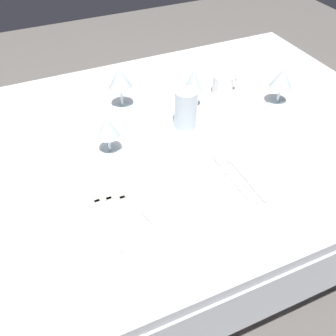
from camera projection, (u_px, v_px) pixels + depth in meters
The scene contains 15 objects.
ground_plane at pixel (145, 282), 1.74m from camera, with size 6.00×6.00×0.00m, color slate.
dining_table at pixel (137, 167), 1.30m from camera, with size 1.80×1.11×0.74m.
dinner_plate at pixel (187, 198), 1.07m from camera, with size 0.25×0.25×0.02m, color white.
fork_outer at pixel (129, 212), 1.04m from camera, with size 0.03×0.21×0.00m.
fork_inner at pixel (117, 216), 1.03m from camera, with size 0.02×0.23×0.00m.
fork_salad at pixel (105, 217), 1.03m from camera, with size 0.02×0.22×0.00m.
dinner_knife at pixel (234, 180), 1.13m from camera, with size 0.02×0.21×0.00m.
spoon_soup at pixel (241, 172), 1.16m from camera, with size 0.03×0.21×0.01m.
saucer_left at pixel (222, 94), 1.48m from camera, with size 0.13×0.13×0.01m, color white.
coffee_cup_left at pixel (223, 84), 1.45m from camera, with size 0.10×0.07×0.07m.
wine_glass_centre at pixel (193, 82), 1.36m from camera, with size 0.07×0.07×0.14m.
wine_glass_left at pixel (120, 79), 1.35m from camera, with size 0.08×0.08×0.15m.
wine_glass_right at pixel (282, 79), 1.38m from camera, with size 0.08×0.08×0.13m.
wine_glass_far at pixel (107, 128), 1.17m from camera, with size 0.07×0.07×0.13m.
drink_tumbler at pixel (186, 111), 1.30m from camera, with size 0.07×0.07×0.13m.
Camera 1 is at (-0.32, -0.94, 1.51)m, focal length 43.26 mm.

